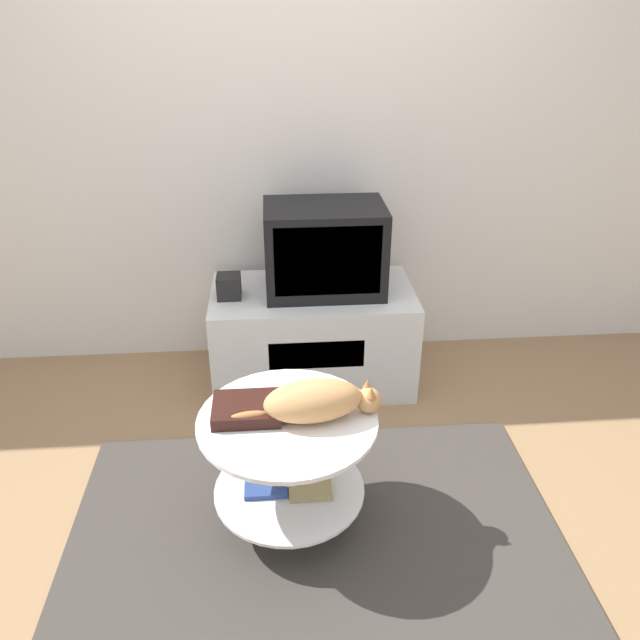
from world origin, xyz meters
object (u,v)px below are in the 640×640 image
at_px(cat, 317,401).
at_px(dvd_box, 247,409).
at_px(tv, 325,249).
at_px(speaker, 229,286).

bearing_deg(cat, dvd_box, 164.81).
distance_m(tv, cat, 1.07).
distance_m(speaker, dvd_box, 0.97).
xyz_separation_m(dvd_box, cat, (0.25, -0.04, 0.05)).
relative_size(dvd_box, cat, 0.44).
bearing_deg(tv, speaker, -173.48).
height_order(tv, cat, tv).
height_order(speaker, dvd_box, speaker).
bearing_deg(cat, tv, 76.53).
bearing_deg(speaker, cat, -70.05).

